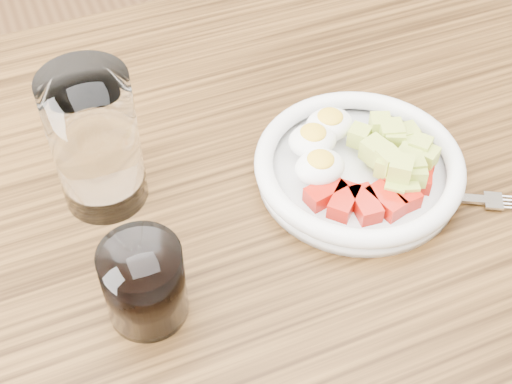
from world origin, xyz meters
TOP-DOWN VIEW (x-y plane):
  - dining_table at (0.00, 0.00)m, footprint 1.50×0.90m
  - bowl at (0.12, 0.01)m, footprint 0.24×0.24m
  - fork at (0.16, -0.04)m, footprint 0.20×0.12m
  - water_glass at (-0.16, 0.10)m, footprint 0.09×0.09m
  - coffee_glass at (-0.16, -0.07)m, footprint 0.08×0.08m

SIDE VIEW (x-z plane):
  - dining_table at x=0.00m, z-range 0.28..1.05m
  - fork at x=0.16m, z-range 0.77..0.78m
  - bowl at x=0.12m, z-range 0.76..0.82m
  - coffee_glass at x=-0.16m, z-range 0.77..0.86m
  - water_glass at x=-0.16m, z-range 0.77..0.94m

